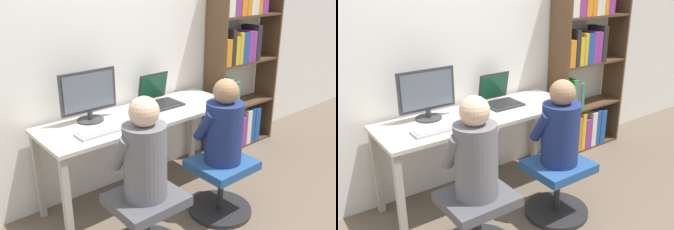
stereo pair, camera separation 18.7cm
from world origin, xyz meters
The scene contains 12 objects.
ground_plane centered at (0.00, 0.00, 0.00)m, with size 14.00×14.00×0.00m, color brown.
wall_back centered at (0.00, 0.65, 1.30)m, with size 10.00×0.05×2.60m.
desk centered at (0.00, 0.29, 0.67)m, with size 1.73×0.59×0.76m.
desktop_monitor centered at (-0.40, 0.44, 0.96)m, with size 0.47×0.21×0.41m.
laptop centered at (0.28, 0.41, 0.82)m, with size 0.31×0.30×0.27m.
keyboard centered at (-0.41, 0.17, 0.77)m, with size 0.46×0.15×0.03m.
computer_mouse_by_keyboard centered at (-0.13, 0.15, 0.78)m, with size 0.06×0.10×0.03m.
office_chair_left centered at (-0.43, -0.33, 0.26)m, with size 0.52×0.52×0.47m.
office_chair_right centered at (0.33, -0.32, 0.26)m, with size 0.52×0.52×0.47m.
person_at_monitor centered at (-0.43, -0.33, 0.77)m, with size 0.35×0.32×0.69m.
person_at_laptop centered at (0.33, -0.31, 0.76)m, with size 0.36×0.32×0.67m.
bookshelf centered at (1.40, 0.45, 0.92)m, with size 0.90×0.28×1.95m.
Camera 2 is at (-1.54, -2.20, 1.84)m, focal length 40.00 mm.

